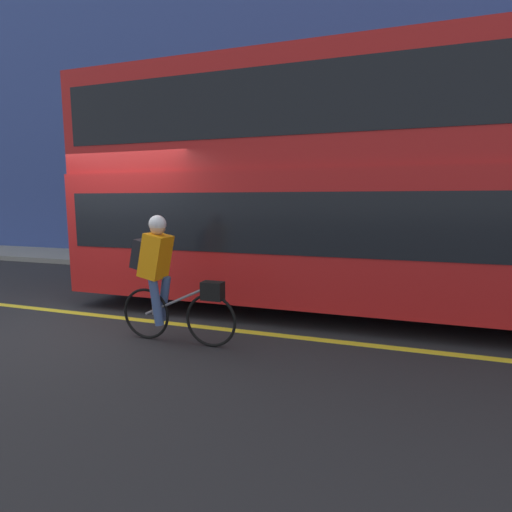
{
  "coord_description": "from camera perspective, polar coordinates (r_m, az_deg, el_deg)",
  "views": [
    {
      "loc": [
        4.04,
        -4.88,
        1.77
      ],
      "look_at": [
        2.29,
        0.34,
        1.0
      ],
      "focal_mm": 28.0,
      "sensor_mm": 36.0,
      "label": 1
    }
  ],
  "objects": [
    {
      "name": "ground_plane",
      "position": [
        6.58,
        -20.46,
        -8.17
      ],
      "size": [
        80.0,
        80.0,
        0.0
      ],
      "primitive_type": "plane",
      "color": "#232326"
    },
    {
      "name": "road_center_line",
      "position": [
        6.6,
        -20.33,
        -8.09
      ],
      "size": [
        50.0,
        0.14,
        0.01
      ],
      "primitive_type": "cube",
      "color": "yellow",
      "rests_on": "ground_plane"
    },
    {
      "name": "sidewalk_curb",
      "position": [
        10.71,
        -3.85,
        -1.22
      ],
      "size": [
        60.0,
        2.09,
        0.14
      ],
      "color": "gray",
      "rests_on": "ground_plane"
    },
    {
      "name": "building_facade",
      "position": [
        11.98,
        -1.73,
        20.62
      ],
      "size": [
        60.0,
        0.3,
        8.8
      ],
      "color": "#33478C",
      "rests_on": "ground_plane"
    },
    {
      "name": "bus",
      "position": [
        6.45,
        14.79,
        10.46
      ],
      "size": [
        9.0,
        2.56,
        3.76
      ],
      "color": "black",
      "rests_on": "ground_plane"
    },
    {
      "name": "cyclist_on_bike",
      "position": [
        5.08,
        -12.97,
        -2.57
      ],
      "size": [
        1.57,
        0.32,
        1.59
      ],
      "color": "black",
      "rests_on": "ground_plane"
    },
    {
      "name": "trash_bin",
      "position": [
        11.32,
        -12.18,
        1.56
      ],
      "size": [
        0.47,
        0.47,
        0.82
      ],
      "color": "#194C23",
      "rests_on": "sidewalk_curb"
    }
  ]
}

